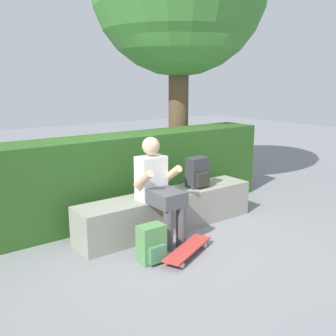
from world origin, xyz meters
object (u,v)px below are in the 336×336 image
at_px(skateboard_near_person, 188,249).
at_px(backpack_on_ground, 152,244).
at_px(backpack_on_bench, 198,173).
at_px(person_skater, 158,186).
at_px(bench_main, 169,210).

bearing_deg(skateboard_near_person, backpack_on_ground, 162.75).
bearing_deg(backpack_on_bench, person_skater, -165.21).
bearing_deg(person_skater, backpack_on_ground, -132.17).
bearing_deg(backpack_on_ground, person_skater, 47.83).
height_order(skateboard_near_person, backpack_on_bench, backpack_on_bench).
relative_size(skateboard_near_person, backpack_on_ground, 2.03).
bearing_deg(bench_main, person_skater, -145.21).
height_order(bench_main, skateboard_near_person, bench_main).
xyz_separation_m(person_skater, backpack_on_bench, (0.79, 0.21, -0.00)).
relative_size(bench_main, person_skater, 2.03).
distance_m(bench_main, backpack_on_bench, 0.64).
relative_size(skateboard_near_person, backpack_on_bench, 2.03).
height_order(backpack_on_bench, backpack_on_ground, backpack_on_bench).
bearing_deg(skateboard_near_person, bench_main, 67.49).
xyz_separation_m(bench_main, backpack_on_ground, (-0.71, -0.65, -0.04)).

